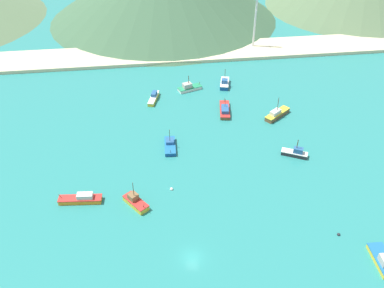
# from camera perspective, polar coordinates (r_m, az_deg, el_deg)

# --- Properties ---
(ground) EXTENTS (260.00, 280.00, 0.50)m
(ground) POSITION_cam_1_polar(r_m,az_deg,el_deg) (105.74, -2.07, -2.71)
(ground) COLOR teal
(fishing_boat_0) EXTENTS (6.94, 4.85, 5.20)m
(fishing_boat_0) POSITION_cam_1_polar(r_m,az_deg,el_deg) (110.52, 14.15, -1.20)
(fishing_boat_0) COLOR #232328
(fishing_boat_0) RESTS_ON ground
(fishing_boat_1) EXTENTS (9.98, 3.22, 2.43)m
(fishing_boat_1) POSITION_cam_1_polar(r_m,az_deg,el_deg) (97.85, -15.14, -7.36)
(fishing_boat_1) COLOR orange
(fishing_boat_1) RESTS_ON ground
(fishing_boat_2) EXTENTS (4.42, 10.10, 4.68)m
(fishing_boat_2) POSITION_cam_1_polar(r_m,az_deg,el_deg) (125.06, 4.57, 4.75)
(fishing_boat_2) COLOR brown
(fishing_boat_2) RESTS_ON ground
(fishing_boat_3) EXTENTS (6.08, 6.97, 6.53)m
(fishing_boat_3) POSITION_cam_1_polar(r_m,az_deg,el_deg) (94.54, -7.87, -7.94)
(fishing_boat_3) COLOR gold
(fishing_boat_3) RESTS_ON ground
(fishing_boat_4) EXTENTS (9.00, 7.65, 6.75)m
(fishing_boat_4) POSITION_cam_1_polar(r_m,az_deg,el_deg) (125.02, 11.72, 4.10)
(fishing_boat_4) COLOR brown
(fishing_boat_4) RESTS_ON ground
(fishing_boat_5) EXTENTS (3.31, 8.06, 5.64)m
(fishing_boat_5) POSITION_cam_1_polar(r_m,az_deg,el_deg) (110.28, -3.07, -0.19)
(fishing_boat_5) COLOR #14478C
(fishing_boat_5) RESTS_ON ground
(fishing_boat_8) EXTENTS (3.63, 8.11, 5.72)m
(fishing_boat_8) POSITION_cam_1_polar(r_m,az_deg,el_deg) (91.24, 25.07, -14.42)
(fishing_boat_8) COLOR gold
(fishing_boat_8) RESTS_ON ground
(fishing_boat_9) EXTENTS (4.26, 8.67, 2.28)m
(fishing_boat_9) POSITION_cam_1_polar(r_m,az_deg,el_deg) (131.49, -5.35, 6.44)
(fishing_boat_9) COLOR gold
(fishing_boat_9) RESTS_ON ground
(fishing_boat_10) EXTENTS (8.37, 5.19, 5.26)m
(fishing_boat_10) POSITION_cam_1_polar(r_m,az_deg,el_deg) (136.41, -0.40, 7.85)
(fishing_boat_10) COLOR silver
(fishing_boat_10) RESTS_ON ground
(fishing_boat_12) EXTENTS (4.46, 7.87, 6.42)m
(fishing_boat_12) POSITION_cam_1_polar(r_m,az_deg,el_deg) (139.32, 4.55, 8.41)
(fishing_boat_12) COLOR #14478C
(fishing_boat_12) RESTS_ON ground
(buoy_0) EXTENTS (0.69, 0.69, 0.69)m
(buoy_0) POSITION_cam_1_polar(r_m,az_deg,el_deg) (93.51, 19.70, -11.76)
(buoy_0) COLOR #232328
(buoy_0) RESTS_ON ground
(buoy_1) EXTENTS (0.80, 0.80, 0.80)m
(buoy_1) POSITION_cam_1_polar(r_m,az_deg,el_deg) (98.00, -2.86, -6.27)
(buoy_1) COLOR silver
(buoy_1) RESTS_ON ground
(beach_strip) EXTENTS (247.00, 17.27, 1.20)m
(beach_strip) POSITION_cam_1_polar(r_m,az_deg,el_deg) (160.87, -4.45, 12.35)
(beach_strip) COLOR beige
(beach_strip) RESTS_ON ground
(radio_tower) EXTENTS (2.45, 1.96, 24.53)m
(radio_tower) POSITION_cam_1_polar(r_m,az_deg,el_deg) (163.71, 8.81, 16.98)
(radio_tower) COLOR silver
(radio_tower) RESTS_ON ground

